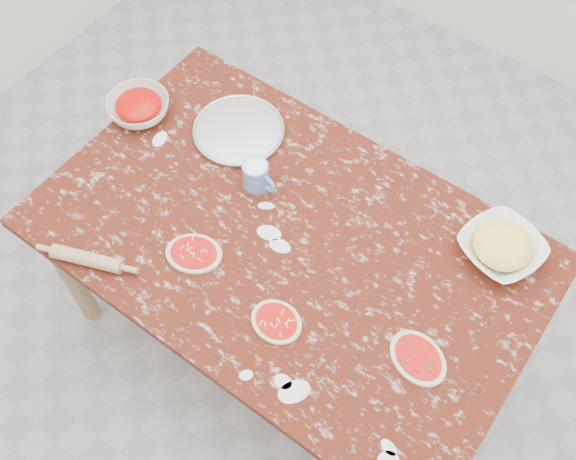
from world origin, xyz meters
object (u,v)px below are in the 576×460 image
at_px(worktable, 288,251).
at_px(flour_mug, 257,175).
at_px(cheese_bowl, 501,248).
at_px(pizza_tray, 239,131).
at_px(sauce_bowl, 139,108).
at_px(rolling_pin, 87,259).

relative_size(worktable, flour_mug, 12.20).
height_order(worktable, cheese_bowl, cheese_bowl).
distance_m(pizza_tray, flour_mug, 0.25).
height_order(sauce_bowl, rolling_pin, sauce_bowl).
relative_size(sauce_bowl, rolling_pin, 0.96).
bearing_deg(flour_mug, sauce_bowl, 179.93).
bearing_deg(worktable, pizza_tray, 147.80).
height_order(cheese_bowl, flour_mug, flour_mug).
bearing_deg(worktable, sauce_bowl, 171.59).
relative_size(worktable, pizza_tray, 4.99).
xyz_separation_m(sauce_bowl, flour_mug, (0.53, -0.00, 0.02)).
bearing_deg(pizza_tray, flour_mug, -36.61).
bearing_deg(cheese_bowl, worktable, -148.51).
xyz_separation_m(pizza_tray, cheese_bowl, (0.97, 0.10, 0.02)).
distance_m(worktable, flour_mug, 0.27).
relative_size(pizza_tray, rolling_pin, 1.39).
height_order(pizza_tray, flour_mug, flour_mug).
height_order(cheese_bowl, rolling_pin, cheese_bowl).
relative_size(sauce_bowl, flour_mug, 1.69).
bearing_deg(cheese_bowl, flour_mug, -162.82).
bearing_deg(rolling_pin, cheese_bowl, 37.66).
distance_m(sauce_bowl, flour_mug, 0.53).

